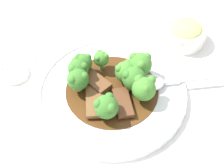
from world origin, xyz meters
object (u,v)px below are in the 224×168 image
at_px(beef_strip_2, 95,83).
at_px(broccoli_floret_8, 83,62).
at_px(broccoli_floret_6, 126,71).
at_px(broccoli_floret_0, 134,78).
at_px(broccoli_floret_7, 78,69).
at_px(beef_strip_1, 123,103).
at_px(side_bowl_appetizer, 185,33).
at_px(main_plate, 112,91).
at_px(serving_spoon, 157,82).
at_px(broccoli_floret_5, 140,64).
at_px(broccoli_floret_3, 106,106).
at_px(broccoli_floret_1, 78,79).
at_px(broccoli_floret_2, 145,87).
at_px(sauce_dish, 14,73).
at_px(broccoli_floret_4, 101,59).
at_px(beef_strip_0, 95,102).

height_order(beef_strip_2, broccoli_floret_8, broccoli_floret_8).
height_order(beef_strip_2, broccoli_floret_6, broccoli_floret_6).
xyz_separation_m(broccoli_floret_0, broccoli_floret_7, (-0.02, 0.11, 0.01)).
height_order(beef_strip_1, broccoli_floret_8, broccoli_floret_8).
bearing_deg(side_bowl_appetizer, main_plate, 154.61).
height_order(broccoli_floret_8, serving_spoon, broccoli_floret_8).
xyz_separation_m(broccoli_floret_5, broccoli_floret_7, (-0.06, 0.11, 0.00)).
relative_size(broccoli_floret_3, broccoli_floret_5, 0.87).
distance_m(broccoli_floret_5, serving_spoon, 0.05).
xyz_separation_m(main_plate, broccoli_floret_1, (-0.02, 0.06, 0.04)).
height_order(broccoli_floret_0, broccoli_floret_8, broccoli_floret_0).
relative_size(broccoli_floret_5, serving_spoon, 0.30).
bearing_deg(beef_strip_1, beef_strip_2, 70.12).
relative_size(broccoli_floret_2, broccoli_floret_3, 1.08).
bearing_deg(serving_spoon, broccoli_floret_7, 106.43).
height_order(broccoli_floret_0, sauce_dish, broccoli_floret_0).
height_order(beef_strip_2, broccoli_floret_4, broccoli_floret_4).
relative_size(beef_strip_2, broccoli_floret_2, 1.41).
bearing_deg(broccoli_floret_6, beef_strip_1, -164.73).
distance_m(broccoli_floret_1, broccoli_floret_2, 0.13).
bearing_deg(beef_strip_0, broccoli_floret_0, -41.25).
bearing_deg(broccoli_floret_1, serving_spoon, -64.63).
distance_m(main_plate, broccoli_floret_4, 0.07).
distance_m(main_plate, sauce_dish, 0.22).
relative_size(beef_strip_2, serving_spoon, 0.39).
bearing_deg(broccoli_floret_2, broccoli_floret_5, 26.64).
relative_size(beef_strip_0, broccoli_floret_0, 1.57).
height_order(beef_strip_1, broccoli_floret_1, broccoli_floret_1).
height_order(beef_strip_1, side_bowl_appetizer, side_bowl_appetizer).
height_order(broccoli_floret_0, broccoli_floret_1, broccoli_floret_1).
bearing_deg(broccoli_floret_1, broccoli_floret_3, -116.70).
xyz_separation_m(broccoli_floret_0, broccoli_floret_4, (0.03, 0.08, -0.00)).
distance_m(beef_strip_1, broccoli_floret_7, 0.11).
relative_size(broccoli_floret_1, sauce_dish, 0.83).
distance_m(broccoli_floret_0, side_bowl_appetizer, 0.20).
relative_size(broccoli_floret_0, serving_spoon, 0.27).
height_order(broccoli_floret_3, broccoli_floret_4, broccoli_floret_3).
height_order(beef_strip_1, broccoli_floret_7, broccoli_floret_7).
xyz_separation_m(broccoli_floret_4, broccoli_floret_8, (-0.02, 0.03, 0.00)).
bearing_deg(beef_strip_1, broccoli_floret_3, 148.80).
height_order(broccoli_floret_2, sauce_dish, broccoli_floret_2).
relative_size(beef_strip_0, broccoli_floret_7, 1.48).
xyz_separation_m(main_plate, beef_strip_1, (-0.03, -0.03, 0.01)).
height_order(beef_strip_2, broccoli_floret_3, broccoli_floret_3).
bearing_deg(broccoli_floret_4, sauce_dish, 112.36).
bearing_deg(side_bowl_appetizer, sauce_dish, 126.85).
bearing_deg(beef_strip_2, main_plate, -85.48).
relative_size(broccoli_floret_0, broccoli_floret_4, 1.15).
bearing_deg(broccoli_floret_1, broccoli_floret_6, -54.04).
height_order(broccoli_floret_0, broccoli_floret_2, broccoli_floret_2).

